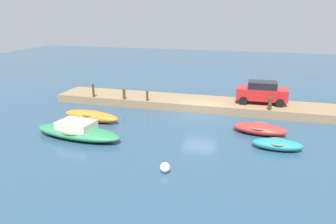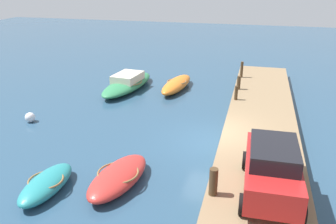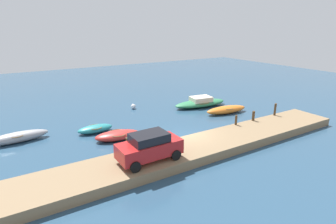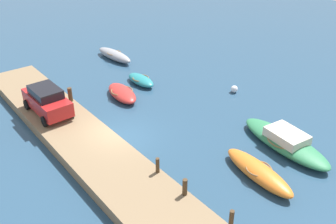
% 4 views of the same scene
% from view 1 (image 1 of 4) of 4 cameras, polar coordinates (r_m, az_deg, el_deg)
% --- Properties ---
extents(ground_plane, '(84.00, 84.00, 0.00)m').
position_cam_1_polar(ground_plane, '(25.66, 5.52, -0.54)').
color(ground_plane, navy).
extents(dock_platform, '(25.26, 3.38, 0.64)m').
position_cam_1_polar(dock_platform, '(27.55, 6.33, 1.36)').
color(dock_platform, '#846B4C').
rests_on(dock_platform, ground_plane).
extents(rowboat_red, '(3.60, 1.96, 0.69)m').
position_cam_1_polar(rowboat_red, '(22.44, 15.25, -2.75)').
color(rowboat_red, '#B72D28').
rests_on(rowboat_red, ground_plane).
extents(rowboat_orange, '(4.57, 1.76, 0.74)m').
position_cam_1_polar(rowboat_orange, '(24.75, -12.91, -0.66)').
color(rowboat_orange, orange).
rests_on(rowboat_orange, ground_plane).
extents(dinghy_teal, '(2.85, 1.27, 0.62)m').
position_cam_1_polar(dinghy_teal, '(20.30, 18.06, -5.23)').
color(dinghy_teal, teal).
rests_on(dinghy_teal, ground_plane).
extents(motorboat_green, '(6.14, 2.58, 1.09)m').
position_cam_1_polar(motorboat_green, '(21.72, -15.12, -3.15)').
color(motorboat_green, '#2D7A4C').
rests_on(motorboat_green, ground_plane).
extents(mooring_post_west, '(0.28, 0.28, 0.94)m').
position_cam_1_polar(mooring_post_west, '(25.63, 16.91, 1.35)').
color(mooring_post_west, '#47331E').
rests_on(mooring_post_west, dock_platform).
extents(mooring_post_mid_west, '(0.19, 0.19, 0.81)m').
position_cam_1_polar(mooring_post_mid_west, '(27.08, -3.54, 2.74)').
color(mooring_post_mid_west, '#47331E').
rests_on(mooring_post_mid_west, dock_platform).
extents(mooring_post_mid_east, '(0.22, 0.22, 0.84)m').
position_cam_1_polar(mooring_post_mid_east, '(27.80, -7.47, 3.03)').
color(mooring_post_mid_east, '#47331E').
rests_on(mooring_post_mid_east, dock_platform).
extents(mooring_post_east, '(0.19, 0.19, 1.10)m').
position_cam_1_polar(mooring_post_east, '(28.95, -12.56, 3.59)').
color(mooring_post_east, '#47331E').
rests_on(mooring_post_east, dock_platform).
extents(parked_car, '(3.88, 1.95, 1.72)m').
position_cam_1_polar(parked_car, '(27.25, 15.64, 3.27)').
color(parked_car, '#B21E1E').
rests_on(parked_car, dock_platform).
extents(marker_buoy, '(0.52, 0.52, 0.52)m').
position_cam_1_polar(marker_buoy, '(16.76, -0.50, -9.40)').
color(marker_buoy, silver).
rests_on(marker_buoy, ground_plane).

